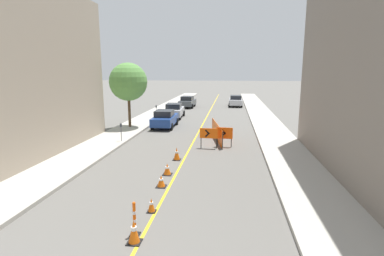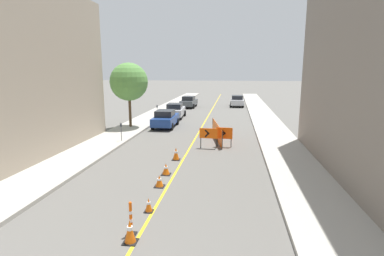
% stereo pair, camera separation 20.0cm
% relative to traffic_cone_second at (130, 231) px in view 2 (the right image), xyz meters
% --- Properties ---
extents(lane_stripe, '(0.12, 63.34, 0.01)m').
position_rel_traffic_cone_second_xyz_m(lane_stripe, '(0.15, 26.14, -0.36)').
color(lane_stripe, gold).
rests_on(lane_stripe, ground_plane).
extents(sidewalk_left, '(2.89, 63.34, 0.17)m').
position_rel_traffic_cone_second_xyz_m(sidewalk_left, '(-6.02, 26.14, -0.28)').
color(sidewalk_left, '#ADA89E').
rests_on(sidewalk_left, ground_plane).
extents(sidewalk_right, '(2.89, 63.34, 0.17)m').
position_rel_traffic_cone_second_xyz_m(sidewalk_right, '(6.32, 26.14, -0.28)').
color(sidewalk_right, '#ADA89E').
rests_on(sidewalk_right, ground_plane).
extents(traffic_cone_second, '(0.43, 0.43, 0.74)m').
position_rel_traffic_cone_second_xyz_m(traffic_cone_second, '(0.00, 0.00, 0.00)').
color(traffic_cone_second, black).
rests_on(traffic_cone_second, ground_plane).
extents(traffic_cone_third, '(0.33, 0.33, 0.54)m').
position_rel_traffic_cone_second_xyz_m(traffic_cone_third, '(-0.00, 2.03, -0.10)').
color(traffic_cone_third, black).
rests_on(traffic_cone_third, ground_plane).
extents(traffic_cone_fourth, '(0.45, 0.45, 0.53)m').
position_rel_traffic_cone_second_xyz_m(traffic_cone_fourth, '(-0.21, 4.46, -0.10)').
color(traffic_cone_fourth, black).
rests_on(traffic_cone_fourth, ground_plane).
extents(traffic_cone_fifth, '(0.46, 0.46, 0.58)m').
position_rel_traffic_cone_second_xyz_m(traffic_cone_fifth, '(-0.27, 6.06, -0.08)').
color(traffic_cone_fifth, black).
rests_on(traffic_cone_fifth, ground_plane).
extents(traffic_cone_farthest, '(0.46, 0.46, 0.75)m').
position_rel_traffic_cone_second_xyz_m(traffic_cone_farthest, '(-0.25, 8.60, 0.00)').
color(traffic_cone_farthest, black).
rests_on(traffic_cone_farthest, ground_plane).
extents(delineator_post_front, '(0.31, 0.31, 1.13)m').
position_rel_traffic_cone_second_xyz_m(delineator_post_front, '(-0.11, 0.42, 0.12)').
color(delineator_post_front, black).
rests_on(delineator_post_front, ground_plane).
extents(arrow_barricade_primary, '(1.22, 0.14, 1.36)m').
position_rel_traffic_cone_second_xyz_m(arrow_barricade_primary, '(1.40, 11.50, 0.60)').
color(arrow_barricade_primary, '#EF560C').
rests_on(arrow_barricade_primary, ground_plane).
extents(arrow_barricade_secondary, '(1.10, 0.12, 1.34)m').
position_rel_traffic_cone_second_xyz_m(arrow_barricade_secondary, '(2.43, 12.02, 0.55)').
color(arrow_barricade_secondary, '#EF560C').
rests_on(arrow_barricade_secondary, ground_plane).
extents(safety_mesh_fence, '(1.08, 5.63, 1.23)m').
position_rel_traffic_cone_second_xyz_m(safety_mesh_fence, '(1.82, 14.07, 0.25)').
color(safety_mesh_fence, '#EF560C').
rests_on(safety_mesh_fence, ground_plane).
extents(parked_car_curb_near, '(1.94, 4.32, 1.59)m').
position_rel_traffic_cone_second_xyz_m(parked_car_curb_near, '(-3.16, 18.51, 0.43)').
color(parked_car_curb_near, navy).
rests_on(parked_car_curb_near, ground_plane).
extents(parked_car_curb_mid, '(2.02, 4.39, 1.59)m').
position_rel_traffic_cone_second_xyz_m(parked_car_curb_mid, '(-3.37, 24.15, 0.43)').
color(parked_car_curb_mid, '#B7B7BC').
rests_on(parked_car_curb_mid, ground_plane).
extents(parked_car_curb_far, '(2.03, 4.39, 1.59)m').
position_rel_traffic_cone_second_xyz_m(parked_car_curb_far, '(-3.27, 33.63, 0.43)').
color(parked_car_curb_far, '#474C51').
rests_on(parked_car_curb_far, ground_plane).
extents(parked_car_opposite_side, '(1.94, 4.33, 1.59)m').
position_rel_traffic_cone_second_xyz_m(parked_car_opposite_side, '(3.48, 35.85, 0.43)').
color(parked_car_opposite_side, '#B7B7BC').
rests_on(parked_car_opposite_side, ground_plane).
extents(parking_meter_near_curb, '(0.12, 0.11, 1.30)m').
position_rel_traffic_cone_second_xyz_m(parking_meter_near_curb, '(-4.93, 12.13, 0.72)').
color(parking_meter_near_curb, '#4C4C51').
rests_on(parking_meter_near_curb, sidewalk_left).
extents(parking_meter_far_curb, '(0.12, 0.11, 1.41)m').
position_rel_traffic_cone_second_xyz_m(parking_meter_far_curb, '(-4.93, 22.37, 0.80)').
color(parking_meter_far_curb, '#4C4C51').
rests_on(parking_meter_far_curb, sidewalk_left).
extents(street_tree_left_near, '(3.33, 3.33, 5.65)m').
position_rel_traffic_cone_second_xyz_m(street_tree_left_near, '(-6.17, 17.58, 3.78)').
color(street_tree_left_near, '#4C3823').
rests_on(street_tree_left_near, sidewalk_left).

